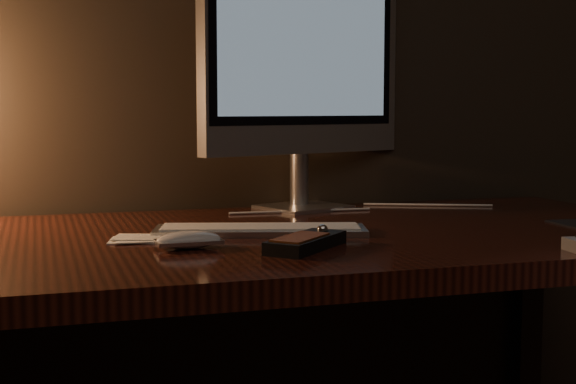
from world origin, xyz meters
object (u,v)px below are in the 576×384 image
object	(u,v)px
desk	(262,295)
media_remote	(306,242)
mouse	(189,242)
keyboard	(260,230)
monitor	(304,58)

from	to	relation	value
desk	media_remote	distance (m)	0.28
media_remote	mouse	bearing A→B (deg)	116.39
keyboard	desk	bearing A→B (deg)	87.98
desk	media_remote	size ratio (longest dim) A/B	9.61
desk	keyboard	distance (m)	0.16
keyboard	media_remote	xyz separation A→B (m)	(0.03, -0.18, 0.00)
monitor	keyboard	size ratio (longest dim) A/B	1.49
desk	monitor	world-z (taller)	monitor
mouse	keyboard	bearing A→B (deg)	36.33
desk	keyboard	bearing A→B (deg)	-107.84
desk	keyboard	xyz separation A→B (m)	(-0.02, -0.07, 0.14)
mouse	media_remote	world-z (taller)	media_remote
desk	monitor	distance (m)	0.54
monitor	media_remote	bearing A→B (deg)	-129.35
monitor	media_remote	xyz separation A→B (m)	(-0.16, -0.49, -0.32)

